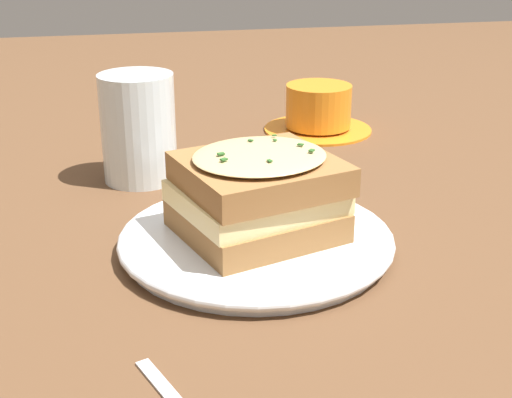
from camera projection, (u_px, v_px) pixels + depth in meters
ground_plane at (224, 258)px, 0.60m from camera, size 2.40×2.40×0.00m
dinner_plate at (256, 240)px, 0.61m from camera, size 0.24×0.24×0.02m
sandwich at (257, 194)px, 0.60m from camera, size 0.15×0.15×0.08m
teacup_with_saucer at (319, 110)px, 0.94m from camera, size 0.14×0.14×0.06m
water_glass at (138, 128)px, 0.75m from camera, size 0.08×0.08×0.12m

